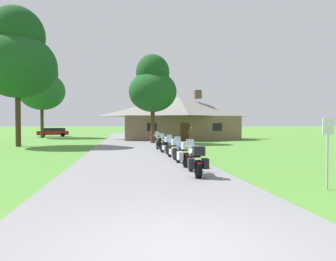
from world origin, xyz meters
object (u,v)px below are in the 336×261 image
Objects in this scene: motorcycle_green_fifth_in_row at (160,143)px; motorcycle_white_farthest_in_row at (158,141)px; motorcycle_white_nearest_to_camera at (195,161)px; motorcycle_green_fourth_in_row at (166,145)px; tree_left_near at (17,57)px; motorcycle_blue_second_in_row at (183,154)px; parked_red_suv_far_left at (53,132)px; bystander_olive_shirt_near_lodge at (191,134)px; tree_left_far at (42,86)px; metal_signpost_roadside at (328,145)px; bystander_gray_shirt_beside_signpost at (191,134)px; motorcycle_blue_third_in_row at (173,149)px; tree_by_lodge_front at (153,86)px.

motorcycle_white_farthest_in_row is (0.18, 2.63, 0.01)m from motorcycle_green_fifth_in_row.
motorcycle_white_nearest_to_camera and motorcycle_green_fifth_in_row have the same top height.
motorcycle_green_fourth_in_row is 0.17× the size of tree_left_near.
parked_red_suv_far_left reaches higher than motorcycle_blue_second_in_row.
motorcycle_green_fifth_in_row is 9.66m from bystander_olive_shirt_near_lodge.
motorcycle_green_fourth_in_row is 31.73m from parked_red_suv_far_left.
bystander_olive_shirt_near_lodge reaches higher than motorcycle_white_nearest_to_camera.
metal_signpost_roadside is at bearing -63.59° from tree_left_far.
metal_signpost_roadside is 25.29m from tree_left_near.
bystander_gray_shirt_beside_signpost is 0.14× the size of tree_left_far.
motorcycle_white_nearest_to_camera is 5.19m from motorcycle_blue_third_in_row.
bystander_olive_shirt_near_lodge is (4.28, 13.77, 0.33)m from motorcycle_blue_third_in_row.
bystander_gray_shirt_beside_signpost is (4.30, 16.65, 0.34)m from motorcycle_blue_second_in_row.
metal_signpost_roadside is 40.28m from tree_left_far.
motorcycle_white_nearest_to_camera and motorcycle_blue_second_in_row have the same top height.
tree_left_far reaches higher than bystander_olive_shirt_near_lodge.
bystander_olive_shirt_near_lodge is (4.16, 6.00, 0.33)m from motorcycle_white_farthest_in_row.
metal_signpost_roadside is (3.35, -10.48, 0.73)m from motorcycle_green_fourth_in_row.
parked_red_suv_far_left is at bearing 78.41° from tree_left_far.
motorcycle_white_nearest_to_camera is 0.42× the size of parked_red_suv_far_left.
tree_left_far reaches higher than motorcycle_blue_second_in_row.
bystander_olive_shirt_near_lodge is (4.32, 18.96, 0.34)m from motorcycle_white_nearest_to_camera.
tree_left_near is at bearing 9.48° from bystander_olive_shirt_near_lodge.
bystander_olive_shirt_near_lodge is at bearing 71.63° from motorcycle_blue_second_in_row.
motorcycle_white_nearest_to_camera is 12.96m from motorcycle_white_farthest_in_row.
parked_red_suv_far_left is (-17.97, 17.31, -0.17)m from bystander_gray_shirt_beside_signpost.
motorcycle_green_fourth_in_row is (0.04, 7.88, 0.01)m from motorcycle_white_nearest_to_camera.
motorcycle_white_farthest_in_row is at bearing 85.66° from motorcycle_blue_third_in_row.
motorcycle_green_fifth_in_row is at bearing -91.99° from tree_by_lodge_front.
motorcycle_white_nearest_to_camera is at bearing -54.35° from tree_left_near.
bystander_gray_shirt_beside_signpost reaches higher than motorcycle_green_fourth_in_row.
tree_left_near is (-11.84, 16.51, 7.28)m from motorcycle_white_nearest_to_camera.
motorcycle_blue_second_in_row is 1.00× the size of motorcycle_white_farthest_in_row.
tree_left_near is (-11.89, 11.32, 7.26)m from motorcycle_blue_third_in_row.
metal_signpost_roadside is (-0.94, -21.55, 0.40)m from bystander_olive_shirt_near_lodge.
motorcycle_green_fourth_in_row is at bearing -93.88° from motorcycle_green_fifth_in_row.
motorcycle_green_fourth_in_row is 11.88m from bystander_olive_shirt_near_lodge.
motorcycle_blue_third_in_row and motorcycle_white_farthest_in_row have the same top height.
metal_signpost_roadside is 0.44× the size of parked_red_suv_far_left.
motorcycle_white_nearest_to_camera is 19.45m from bystander_olive_shirt_near_lodge.
bystander_gray_shirt_beside_signpost is 24.96m from parked_red_suv_far_left.
motorcycle_green_fifth_in_row is 9.92m from bystander_gray_shirt_beside_signpost.
metal_signpost_roadside is 0.17× the size of tree_left_near.
motorcycle_green_fourth_in_row is 0.23× the size of tree_by_lodge_front.
tree_left_far reaches higher than tree_by_lodge_front.
motorcycle_blue_third_in_row is 32.10m from tree_left_far.
tree_left_far is at bearing 98.51° from tree_left_near.
tree_left_near is at bearing 147.46° from motorcycle_green_fifth_in_row.
tree_left_near is at bearing -59.39° from bystander_gray_shirt_beside_signpost.
tree_left_near is at bearing -81.49° from tree_left_far.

